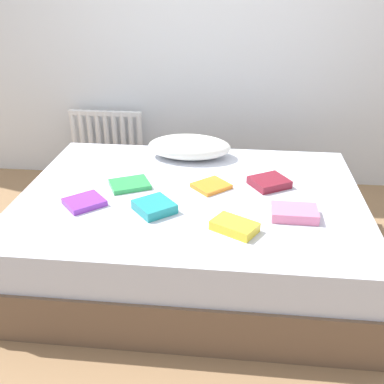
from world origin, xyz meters
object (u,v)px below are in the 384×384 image
radiator (107,140)px  pillow (189,147)px  textbook_teal (154,207)px  textbook_maroon (269,182)px  textbook_yellow (234,226)px  bed (191,230)px  textbook_purple (84,202)px  textbook_pink (294,213)px  textbook_green (130,184)px  textbook_orange (211,186)px

radiator → pillow: (0.78, -0.66, 0.22)m
textbook_teal → textbook_maroon: textbook_teal is taller
textbook_teal → textbook_yellow: textbook_teal is taller
bed → pillow: pillow is taller
radiator → textbook_purple: 1.44m
pillow → textbook_purple: bearing=-123.4°
pillow → textbook_maroon: 0.66m
textbook_teal → textbook_yellow: (0.43, -0.16, -0.00)m
radiator → pillow: size_ratio=1.09×
textbook_pink → textbook_green: 0.98m
radiator → textbook_pink: bearing=-45.2°
bed → pillow: bearing=97.5°
textbook_orange → textbook_pink: bearing=-76.0°
pillow → textbook_teal: pillow is taller
pillow → textbook_maroon: bearing=-37.4°
textbook_purple → textbook_pink: bearing=-42.7°
textbook_teal → textbook_orange: bearing=98.1°
pillow → textbook_orange: size_ratio=2.94×
radiator → bed: bearing=-54.7°
bed → textbook_pink: 0.67m
bed → textbook_green: size_ratio=8.93×
pillow → textbook_teal: 0.79m
textbook_orange → textbook_maroon: 0.35m
textbook_orange → textbook_yellow: textbook_yellow is taller
textbook_orange → textbook_maroon: size_ratio=0.93×
bed → textbook_orange: (0.11, 0.08, 0.27)m
radiator → textbook_teal: 1.60m
radiator → textbook_pink: size_ratio=2.57×
textbook_green → textbook_orange: size_ratio=1.16×
radiator → textbook_orange: 1.48m
radiator → textbook_teal: radiator is taller
radiator → textbook_purple: size_ratio=3.12×
textbook_orange → textbook_teal: (-0.28, -0.31, 0.01)m
textbook_pink → textbook_green: textbook_pink is taller
textbook_purple → textbook_maroon: textbook_maroon is taller
textbook_maroon → pillow: bearing=111.0°
textbook_maroon → textbook_purple: bearing=167.4°
textbook_green → textbook_teal: (0.20, -0.28, 0.01)m
textbook_purple → textbook_yellow: textbook_yellow is taller
textbook_teal → pillow: bearing=132.7°
textbook_yellow → pillow: bearing=139.3°
radiator → textbook_yellow: size_ratio=2.81×
textbook_teal → textbook_maroon: bearing=81.3°
radiator → textbook_yellow: bearing=-55.2°
textbook_maroon → textbook_green: bearing=155.1°
pillow → radiator: bearing=139.8°
textbook_green → textbook_teal: 0.35m
textbook_green → textbook_purple: size_ratio=1.14×
radiator → textbook_maroon: size_ratio=2.98×
bed → radiator: (-0.85, 1.20, 0.11)m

